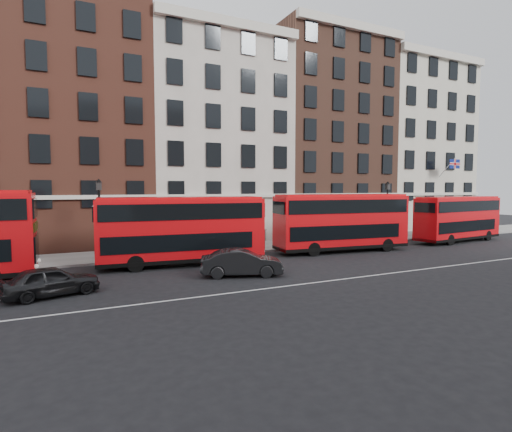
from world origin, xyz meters
name	(u,v)px	position (x,y,z in m)	size (l,w,h in m)	color
ground	(317,273)	(0.00, 0.00, 0.00)	(120.00, 120.00, 0.00)	black
pavement	(243,247)	(0.00, 10.50, 0.07)	(80.00, 5.00, 0.15)	gray
kerb	(257,251)	(0.00, 8.00, 0.08)	(80.00, 0.30, 0.16)	gray
road_centre_line	(339,280)	(0.00, -2.00, 0.01)	(70.00, 0.12, 0.01)	white
building_terrace	(209,132)	(-0.31, 17.88, 10.24)	(64.00, 11.95, 22.00)	#B6B09E
bus_b	(182,229)	(-6.43, 5.54, 2.31)	(10.44, 3.41, 4.31)	red
bus_c	(341,221)	(5.98, 5.54, 2.36)	(10.66, 3.57, 4.40)	red
bus_d	(458,218)	(19.06, 5.53, 2.20)	(9.93, 3.35, 4.10)	red
car_rear	(51,281)	(-13.66, 1.03, 0.69)	(1.63, 4.06, 1.38)	black
car_front	(242,263)	(-4.27, 1.11, 0.74)	(1.57, 4.50, 1.48)	black
lamp_post_left	(100,215)	(-10.93, 9.08, 3.08)	(0.44, 0.44, 5.33)	black
lamp_post_right	(387,208)	(13.55, 8.59, 3.08)	(0.44, 0.44, 5.33)	black
traffic_light	(449,212)	(21.56, 8.47, 2.45)	(0.25, 0.45, 3.27)	black
iron_railings	(233,237)	(0.00, 12.70, 0.65)	(6.60, 0.06, 1.00)	black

